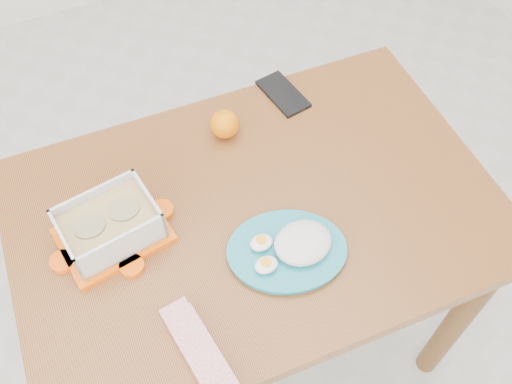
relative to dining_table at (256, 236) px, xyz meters
name	(u,v)px	position (x,y,z in m)	size (l,w,h in m)	color
ground	(247,294)	(0.03, 0.14, -0.63)	(3.50, 3.50, 0.00)	#B7B7B2
dining_table	(256,236)	(0.00, 0.00, 0.00)	(1.07, 0.74, 0.75)	brown
food_container	(110,225)	(-0.30, 0.06, 0.16)	(0.23, 0.19, 0.09)	#FF5D07
orange_fruit	(225,124)	(0.02, 0.22, 0.15)	(0.07, 0.07, 0.07)	orange
rice_plate	(292,247)	(0.02, -0.13, 0.14)	(0.31, 0.31, 0.07)	#187686
candy_bar	(208,365)	(-0.22, -0.27, 0.13)	(0.24, 0.06, 0.02)	#B30919
smartphone	(283,94)	(0.20, 0.28, 0.12)	(0.07, 0.14, 0.01)	black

